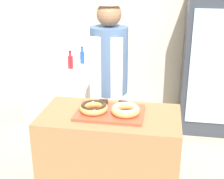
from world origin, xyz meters
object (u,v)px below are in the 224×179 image
(donut_light_glaze, at_px, (126,110))
(brownie_back_right, at_px, (122,104))
(donut_chocolate_glaze, at_px, (94,107))
(serving_tray, at_px, (110,113))
(bottle_red, at_px, (70,62))
(brownie_back_left, at_px, (103,102))
(chest_freezer, at_px, (64,91))
(beverage_fridge, at_px, (210,65))
(bottle_blue, at_px, (82,57))
(baker_person, at_px, (109,83))

(donut_light_glaze, height_order, brownie_back_right, donut_light_glaze)
(donut_chocolate_glaze, xyz_separation_m, brownie_back_right, (0.22, 0.16, -0.02))
(serving_tray, relative_size, donut_chocolate_glaze, 2.34)
(serving_tray, relative_size, bottle_red, 2.32)
(brownie_back_left, xyz_separation_m, chest_freezer, (-0.91, 1.60, -0.54))
(beverage_fridge, distance_m, bottle_blue, 1.72)
(serving_tray, height_order, brownie_back_left, brownie_back_left)
(chest_freezer, bearing_deg, donut_chocolate_glaze, -63.99)
(serving_tray, bearing_deg, chest_freezer, 119.69)
(beverage_fridge, bearing_deg, brownie_back_right, -119.90)
(donut_chocolate_glaze, xyz_separation_m, beverage_fridge, (1.13, 1.75, -0.08))
(donut_light_glaze, xyz_separation_m, bottle_blue, (-0.85, 1.84, -0.07))
(donut_light_glaze, relative_size, bottle_red, 0.99)
(donut_chocolate_glaze, height_order, baker_person, baker_person)
(donut_chocolate_glaze, bearing_deg, donut_light_glaze, 0.00)
(beverage_fridge, distance_m, chest_freezer, 2.05)
(donut_chocolate_glaze, relative_size, baker_person, 0.13)
(donut_light_glaze, xyz_separation_m, brownie_back_right, (-0.05, 0.16, -0.02))
(serving_tray, relative_size, donut_light_glaze, 2.34)
(brownie_back_right, relative_size, baker_person, 0.04)
(donut_chocolate_glaze, height_order, bottle_red, bottle_red)
(donut_chocolate_glaze, bearing_deg, bottle_red, 113.40)
(donut_light_glaze, relative_size, baker_person, 0.13)
(baker_person, bearing_deg, bottle_blue, 116.52)
(brownie_back_right, bearing_deg, donut_chocolate_glaze, -142.99)
(brownie_back_left, bearing_deg, chest_freezer, 119.57)
(baker_person, bearing_deg, serving_tray, -79.11)
(brownie_back_right, height_order, beverage_fridge, beverage_fridge)
(serving_tray, xyz_separation_m, beverage_fridge, (1.00, 1.73, -0.03))
(donut_chocolate_glaze, relative_size, brownie_back_left, 3.18)
(beverage_fridge, distance_m, bottle_red, 1.82)
(beverage_fridge, xyz_separation_m, bottle_blue, (-1.72, 0.08, 0.02))
(serving_tray, height_order, donut_chocolate_glaze, donut_chocolate_glaze)
(brownie_back_left, height_order, brownie_back_right, same)
(serving_tray, distance_m, brownie_back_left, 0.17)
(bottle_red, height_order, bottle_blue, same)
(donut_chocolate_glaze, relative_size, bottle_blue, 0.99)
(donut_chocolate_glaze, xyz_separation_m, bottle_red, (-0.68, 1.57, -0.07))
(bottle_red, xyz_separation_m, bottle_blue, (0.09, 0.27, 0.00))
(donut_light_glaze, xyz_separation_m, beverage_fridge, (0.87, 1.75, -0.08))
(baker_person, height_order, bottle_red, baker_person)
(donut_chocolate_glaze, xyz_separation_m, brownie_back_left, (0.05, 0.16, -0.02))
(donut_chocolate_glaze, distance_m, brownie_back_left, 0.17)
(serving_tray, relative_size, chest_freezer, 0.55)
(brownie_back_left, relative_size, chest_freezer, 0.07)
(bottle_blue, bearing_deg, donut_chocolate_glaze, -72.25)
(baker_person, bearing_deg, bottle_red, 126.42)
(brownie_back_left, relative_size, bottle_blue, 0.31)
(brownie_back_right, relative_size, chest_freezer, 0.07)
(donut_chocolate_glaze, distance_m, brownie_back_right, 0.27)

